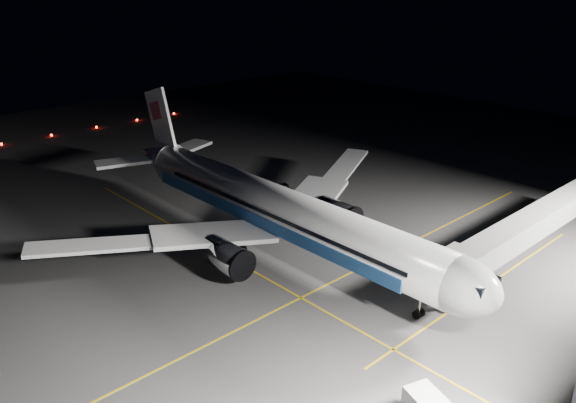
% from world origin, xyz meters
% --- Properties ---
extents(ground, '(200.00, 200.00, 0.00)m').
position_xyz_m(ground, '(0.00, 0.00, 0.00)').
color(ground, '#4C4C4F').
rests_on(ground, ground).
extents(guide_line_main, '(0.25, 80.00, 0.01)m').
position_xyz_m(guide_line_main, '(10.00, 0.00, 0.01)').
color(guide_line_main, gold).
rests_on(guide_line_main, ground).
extents(guide_line_cross, '(70.00, 0.25, 0.01)m').
position_xyz_m(guide_line_cross, '(0.00, -6.00, 0.01)').
color(guide_line_cross, gold).
rests_on(guide_line_cross, ground).
extents(guide_line_side, '(0.25, 40.00, 0.01)m').
position_xyz_m(guide_line_side, '(22.00, 10.00, 0.01)').
color(guide_line_side, gold).
rests_on(guide_line_side, ground).
extents(airliner, '(61.48, 54.22, 16.64)m').
position_xyz_m(airliner, '(-1.08, 0.00, 5.16)').
color(airliner, silver).
rests_on(airliner, ground).
extents(jet_bridge, '(3.60, 34.40, 6.30)m').
position_xyz_m(jet_bridge, '(22.00, 18.06, 4.58)').
color(jet_bridge, '#B2B2B7').
rests_on(jet_bridge, ground).
extents(taxiway_lights, '(0.44, 60.44, 0.44)m').
position_xyz_m(taxiway_lights, '(-72.00, 0.00, 0.22)').
color(taxiway_lights, '#FF140A').
rests_on(taxiway_lights, ground).
extents(baggage_tug, '(3.10, 2.67, 1.98)m').
position_xyz_m(baggage_tug, '(-12.88, 12.41, 0.91)').
color(baggage_tug, black).
rests_on(baggage_tug, ground).
extents(safety_cone_a, '(0.45, 0.45, 0.67)m').
position_xyz_m(safety_cone_a, '(-6.17, 10.58, 0.34)').
color(safety_cone_a, '#DC6109').
rests_on(safety_cone_a, ground).
extents(safety_cone_b, '(0.43, 0.43, 0.64)m').
position_xyz_m(safety_cone_b, '(3.82, 13.85, 0.32)').
color(safety_cone_b, '#DC6109').
rests_on(safety_cone_b, ground).
extents(safety_cone_c, '(0.44, 0.44, 0.67)m').
position_xyz_m(safety_cone_c, '(1.02, 14.00, 0.33)').
color(safety_cone_c, '#DC6109').
rests_on(safety_cone_c, ground).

